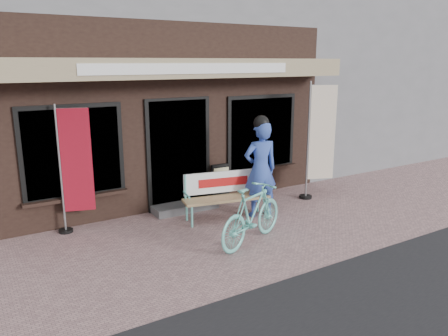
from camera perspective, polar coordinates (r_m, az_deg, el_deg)
ground at (r=7.29m, az=1.08°, el=-9.43°), size 70.00×70.00×0.00m
storefront at (r=11.22m, az=-12.93°, el=14.03°), size 7.00×6.77×6.00m
neighbor_right_near at (r=16.45m, az=16.51°, el=12.96°), size 10.00×7.00×5.60m
bench at (r=8.14m, az=0.13°, el=-3.08°), size 1.66×0.72×0.88m
person at (r=8.18m, az=4.78°, el=0.07°), size 0.73×0.54×1.92m
bicycle at (r=7.03m, az=3.69°, el=-6.09°), size 1.67×1.02×0.97m
nobori_red at (r=7.74m, az=-18.98°, el=0.07°), size 0.65×0.32×2.21m
nobori_cream at (r=9.40m, az=12.36°, el=3.71°), size 0.73×0.40×2.49m
menu_stand at (r=9.09m, az=-0.47°, el=-1.92°), size 0.41×0.11×0.81m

